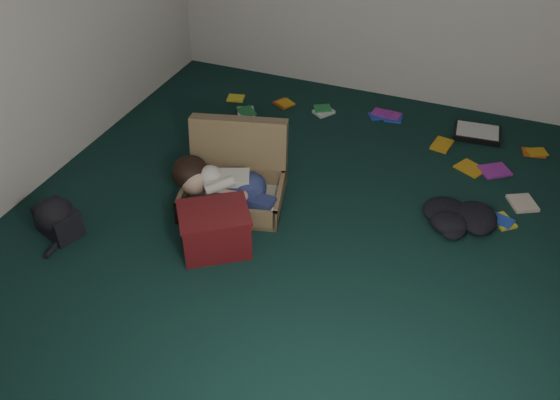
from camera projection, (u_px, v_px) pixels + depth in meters
The scene contains 10 objects.
floor at pixel (288, 227), 4.27m from camera, with size 4.50×4.50×0.00m, color black.
wall_front at pixel (28, 343), 1.83m from camera, with size 4.50×4.50×0.00m, color silver.
wall_left at pixel (18, 12), 4.07m from camera, with size 4.50×4.50×0.00m, color silver.
suitcase at pixel (235, 176), 4.48m from camera, with size 0.91×0.89×0.55m.
person at pixel (223, 186), 4.32m from camera, with size 0.83×0.41×0.34m.
maroon_bin at pixel (215, 230), 4.00m from camera, with size 0.59×0.57×0.32m.
backpack at pixel (58, 220), 4.15m from camera, with size 0.38×0.30×0.23m, color black, non-canonical shape.
clothing_pile at pixel (462, 219), 4.24m from camera, with size 0.40×0.33×0.13m, color black, non-canonical shape.
paper_tray at pixel (477, 133), 5.25m from camera, with size 0.42×0.33×0.06m.
book_scatter at pixel (401, 140), 5.19m from camera, with size 2.97×1.40×0.02m.
Camera 1 is at (1.16, -3.05, 2.77)m, focal length 38.00 mm.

